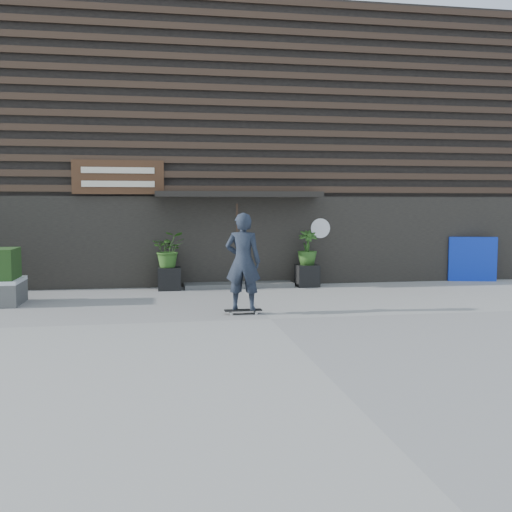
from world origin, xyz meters
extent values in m
plane|color=gray|center=(0.00, 0.00, 0.00)|extent=(80.00, 80.00, 0.00)
cube|color=#464744|center=(0.00, 4.60, 0.06)|extent=(3.00, 0.80, 0.12)
cube|color=black|center=(-1.90, 4.40, 0.30)|extent=(0.60, 0.60, 0.60)
imported|color=#2D591E|center=(-1.90, 4.40, 1.08)|extent=(0.86, 0.75, 0.96)
cube|color=black|center=(1.90, 4.40, 0.30)|extent=(0.60, 0.60, 0.60)
imported|color=#2D591E|center=(1.90, 4.40, 1.08)|extent=(0.54, 0.54, 0.96)
cube|color=#0D27B2|center=(7.04, 4.70, 0.66)|extent=(1.39, 0.45, 1.32)
cube|color=black|center=(0.00, 10.00, 4.00)|extent=(18.00, 10.00, 8.00)
cube|color=black|center=(0.00, 4.94, 1.25)|extent=(18.00, 0.12, 2.50)
cube|color=#38281E|center=(0.00, 4.88, 2.70)|extent=(17.60, 0.08, 0.18)
cube|color=#38281E|center=(0.00, 4.88, 3.09)|extent=(17.60, 0.08, 0.18)
cube|color=#38281E|center=(0.00, 4.88, 3.48)|extent=(17.60, 0.08, 0.18)
cube|color=#38281E|center=(0.00, 4.88, 3.88)|extent=(17.60, 0.08, 0.18)
cube|color=#38281E|center=(0.00, 4.88, 4.27)|extent=(17.60, 0.08, 0.18)
cube|color=#38281E|center=(0.00, 4.88, 4.66)|extent=(17.60, 0.08, 0.18)
cube|color=#38281E|center=(0.00, 4.88, 5.05)|extent=(17.60, 0.08, 0.18)
cube|color=#38281E|center=(0.00, 4.88, 5.45)|extent=(17.60, 0.08, 0.18)
cube|color=#38281E|center=(0.00, 4.88, 5.84)|extent=(17.60, 0.08, 0.18)
cube|color=#38281E|center=(0.00, 4.88, 6.23)|extent=(17.60, 0.08, 0.18)
cube|color=#38281E|center=(0.00, 4.88, 6.62)|extent=(17.60, 0.08, 0.18)
cube|color=#38281E|center=(0.00, 4.88, 7.02)|extent=(17.60, 0.08, 0.18)
cube|color=#38281E|center=(0.00, 4.88, 7.41)|extent=(17.60, 0.08, 0.18)
cube|color=black|center=(0.00, 4.50, 2.55)|extent=(4.50, 1.00, 0.15)
cube|color=black|center=(0.00, 5.10, 1.15)|extent=(2.40, 0.30, 2.30)
cube|color=#38281E|center=(0.00, 4.92, 1.15)|extent=(0.06, 0.10, 2.30)
cube|color=#472B19|center=(-3.20, 4.80, 3.00)|extent=(2.40, 0.10, 0.90)
cube|color=beige|center=(-3.20, 4.73, 3.18)|extent=(1.90, 0.02, 0.16)
cube|color=beige|center=(-3.20, 4.73, 2.82)|extent=(1.90, 0.02, 0.16)
cylinder|color=white|center=(2.40, 4.86, 1.60)|extent=(0.56, 0.03, 0.56)
cube|color=black|center=(-0.46, 0.60, 0.09)|extent=(0.78, 0.20, 0.02)
cylinder|color=#AAAAA6|center=(-0.72, 0.50, 0.03)|extent=(0.06, 0.03, 0.06)
cylinder|color=#B5B5B0|center=(-0.72, 0.70, 0.03)|extent=(0.06, 0.03, 0.06)
cylinder|color=#A6A6A2|center=(-0.20, 0.50, 0.03)|extent=(0.06, 0.03, 0.06)
cylinder|color=#ACACA7|center=(-0.20, 0.70, 0.03)|extent=(0.06, 0.03, 0.06)
imported|color=black|center=(-0.46, 0.60, 1.10)|extent=(0.84, 0.67, 2.01)
camera|label=1|loc=(-2.19, -11.21, 2.26)|focal=40.87mm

